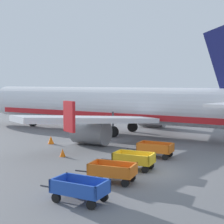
{
  "coord_description": "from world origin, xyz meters",
  "views": [
    {
      "loc": [
        -1.9,
        -20.13,
        5.49
      ],
      "look_at": [
        -2.56,
        10.36,
        2.8
      ],
      "focal_mm": 53.34,
      "sensor_mm": 36.0,
      "label": 1
    }
  ],
  "objects_px": {
    "airplane": "(111,105)",
    "baggage_cart_fourth_in_row": "(155,149)",
    "baggage_cart_nearest": "(80,189)",
    "baggage_cart_second_in_row": "(112,172)",
    "traffic_cone_near_plane": "(63,153)",
    "baggage_cart_third_in_row": "(134,160)",
    "traffic_cone_by_carts": "(148,147)",
    "traffic_cone_mid_apron": "(51,140)"
  },
  "relations": [
    {
      "from": "airplane",
      "to": "baggage_cart_fourth_in_row",
      "type": "bearing_deg",
      "value": -73.16
    },
    {
      "from": "baggage_cart_nearest",
      "to": "baggage_cart_fourth_in_row",
      "type": "height_order",
      "value": "same"
    },
    {
      "from": "baggage_cart_second_in_row",
      "to": "traffic_cone_near_plane",
      "type": "relative_size",
      "value": 6.07
    },
    {
      "from": "airplane",
      "to": "baggage_cart_nearest",
      "type": "height_order",
      "value": "airplane"
    },
    {
      "from": "airplane",
      "to": "baggage_cart_third_in_row",
      "type": "height_order",
      "value": "airplane"
    },
    {
      "from": "baggage_cart_nearest",
      "to": "baggage_cart_fourth_in_row",
      "type": "relative_size",
      "value": 0.99
    },
    {
      "from": "traffic_cone_near_plane",
      "to": "traffic_cone_by_carts",
      "type": "xyz_separation_m",
      "value": [
        6.56,
        2.27,
        -0.0
      ]
    },
    {
      "from": "traffic_cone_mid_apron",
      "to": "baggage_cart_nearest",
      "type": "bearing_deg",
      "value": -73.38
    },
    {
      "from": "baggage_cart_third_in_row",
      "to": "baggage_cart_second_in_row",
      "type": "bearing_deg",
      "value": -114.95
    },
    {
      "from": "baggage_cart_third_in_row",
      "to": "baggage_cart_fourth_in_row",
      "type": "relative_size",
      "value": 1.01
    },
    {
      "from": "baggage_cart_third_in_row",
      "to": "traffic_cone_near_plane",
      "type": "relative_size",
      "value": 6.01
    },
    {
      "from": "baggage_cart_fourth_in_row",
      "to": "traffic_cone_near_plane",
      "type": "xyz_separation_m",
      "value": [
        -6.89,
        0.05,
        -0.31
      ]
    },
    {
      "from": "baggage_cart_second_in_row",
      "to": "baggage_cart_fourth_in_row",
      "type": "distance_m",
      "value": 6.99
    },
    {
      "from": "airplane",
      "to": "baggage_cart_nearest",
      "type": "xyz_separation_m",
      "value": [
        -0.97,
        -20.96,
        -2.45
      ]
    },
    {
      "from": "baggage_cart_second_in_row",
      "to": "baggage_cart_fourth_in_row",
      "type": "bearing_deg",
      "value": 64.16
    },
    {
      "from": "airplane",
      "to": "baggage_cart_nearest",
      "type": "distance_m",
      "value": 21.12
    },
    {
      "from": "airplane",
      "to": "baggage_cart_second_in_row",
      "type": "distance_m",
      "value": 18.06
    },
    {
      "from": "traffic_cone_by_carts",
      "to": "baggage_cart_third_in_row",
      "type": "bearing_deg",
      "value": -103.7
    },
    {
      "from": "traffic_cone_near_plane",
      "to": "baggage_cart_nearest",
      "type": "bearing_deg",
      "value": -75.65
    },
    {
      "from": "traffic_cone_by_carts",
      "to": "traffic_cone_near_plane",
      "type": "bearing_deg",
      "value": -160.91
    },
    {
      "from": "baggage_cart_nearest",
      "to": "traffic_cone_mid_apron",
      "type": "xyz_separation_m",
      "value": [
        -4.33,
        14.51,
        -0.23
      ]
    },
    {
      "from": "traffic_cone_mid_apron",
      "to": "traffic_cone_by_carts",
      "type": "distance_m",
      "value": 8.95
    },
    {
      "from": "traffic_cone_near_plane",
      "to": "traffic_cone_mid_apron",
      "type": "xyz_separation_m",
      "value": [
        -1.92,
        5.1,
        0.07
      ]
    },
    {
      "from": "airplane",
      "to": "traffic_cone_by_carts",
      "type": "height_order",
      "value": "airplane"
    },
    {
      "from": "baggage_cart_nearest",
      "to": "baggage_cart_fourth_in_row",
      "type": "bearing_deg",
      "value": 64.42
    },
    {
      "from": "traffic_cone_mid_apron",
      "to": "traffic_cone_by_carts",
      "type": "xyz_separation_m",
      "value": [
        8.49,
        -2.83,
        -0.08
      ]
    },
    {
      "from": "baggage_cart_third_in_row",
      "to": "traffic_cone_near_plane",
      "type": "xyz_separation_m",
      "value": [
        -5.15,
        3.54,
        -0.31
      ]
    },
    {
      "from": "baggage_cart_second_in_row",
      "to": "traffic_cone_by_carts",
      "type": "bearing_deg",
      "value": 72.48
    },
    {
      "from": "baggage_cart_nearest",
      "to": "baggage_cart_third_in_row",
      "type": "xyz_separation_m",
      "value": [
        2.74,
        5.87,
        0.0
      ]
    },
    {
      "from": "baggage_cart_fourth_in_row",
      "to": "traffic_cone_near_plane",
      "type": "relative_size",
      "value": 5.97
    },
    {
      "from": "traffic_cone_by_carts",
      "to": "airplane",
      "type": "bearing_deg",
      "value": 108.93
    },
    {
      "from": "airplane",
      "to": "baggage_cart_third_in_row",
      "type": "xyz_separation_m",
      "value": [
        1.77,
        -15.09,
        -2.45
      ]
    },
    {
      "from": "baggage_cart_nearest",
      "to": "traffic_cone_near_plane",
      "type": "xyz_separation_m",
      "value": [
        -2.41,
        9.41,
        -0.31
      ]
    },
    {
      "from": "baggage_cart_fourth_in_row",
      "to": "traffic_cone_near_plane",
      "type": "height_order",
      "value": "baggage_cart_fourth_in_row"
    },
    {
      "from": "airplane",
      "to": "baggage_cart_second_in_row",
      "type": "bearing_deg",
      "value": -88.51
    },
    {
      "from": "traffic_cone_near_plane",
      "to": "traffic_cone_mid_apron",
      "type": "relative_size",
      "value": 0.8
    },
    {
      "from": "airplane",
      "to": "traffic_cone_mid_apron",
      "type": "height_order",
      "value": "airplane"
    },
    {
      "from": "baggage_cart_second_in_row",
      "to": "baggage_cart_third_in_row",
      "type": "xyz_separation_m",
      "value": [
        1.3,
        2.8,
        0.0
      ]
    },
    {
      "from": "baggage_cart_second_in_row",
      "to": "baggage_cart_third_in_row",
      "type": "height_order",
      "value": "same"
    },
    {
      "from": "traffic_cone_by_carts",
      "to": "baggage_cart_second_in_row",
      "type": "bearing_deg",
      "value": -107.52
    },
    {
      "from": "baggage_cart_third_in_row",
      "to": "baggage_cart_fourth_in_row",
      "type": "bearing_deg",
      "value": 63.46
    },
    {
      "from": "airplane",
      "to": "traffic_cone_mid_apron",
      "type": "relative_size",
      "value": 46.76
    }
  ]
}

